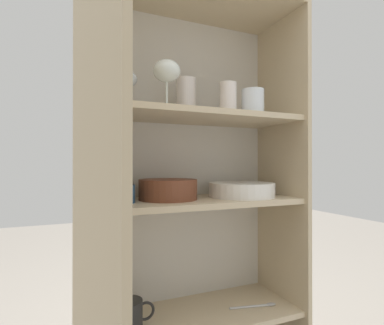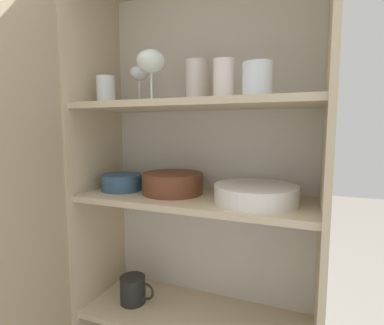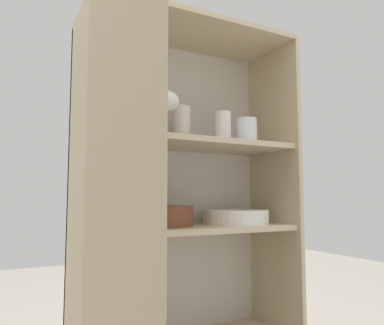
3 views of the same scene
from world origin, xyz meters
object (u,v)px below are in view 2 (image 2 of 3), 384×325
at_px(serving_bowl_small, 122,182).
at_px(mixing_bowl_large, 173,182).
at_px(plate_stack_white, 256,194).
at_px(coffee_mug_primary, 133,290).

bearing_deg(serving_bowl_small, mixing_bowl_large, 6.27).
bearing_deg(plate_stack_white, coffee_mug_primary, -178.09).
distance_m(mixing_bowl_large, serving_bowl_small, 0.19).
xyz_separation_m(plate_stack_white, serving_bowl_small, (-0.48, 0.00, 0.00)).
bearing_deg(mixing_bowl_large, coffee_mug_primary, -165.38).
height_order(plate_stack_white, mixing_bowl_large, mixing_bowl_large).
relative_size(plate_stack_white, mixing_bowl_large, 1.22).
relative_size(plate_stack_white, coffee_mug_primary, 1.88).
relative_size(mixing_bowl_large, serving_bowl_small, 1.45).
relative_size(mixing_bowl_large, coffee_mug_primary, 1.54).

